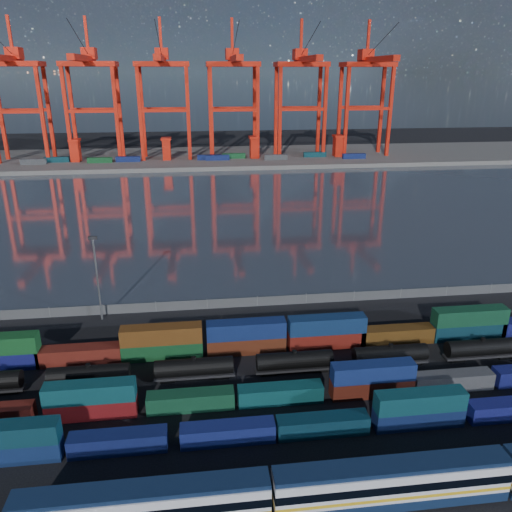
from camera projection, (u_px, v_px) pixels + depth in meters
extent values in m
plane|color=black|center=(281.00, 388.00, 74.06)|extent=(700.00, 700.00, 0.00)
plane|color=#303946|center=(229.00, 209.00, 171.83)|extent=(700.00, 700.00, 0.00)
cube|color=#514F4C|center=(215.00, 157.00, 269.26)|extent=(700.00, 70.00, 2.00)
cone|color=#1E2630|center=(258.00, 7.00, 1507.50)|extent=(1040.00, 1040.00, 460.00)
cone|color=#1E2630|center=(384.00, 23.00, 1567.57)|extent=(960.00, 960.00, 380.00)
cone|color=#1E2630|center=(486.00, 38.00, 1621.85)|extent=(840.00, 840.00, 300.00)
cube|color=silver|center=(144.00, 506.00, 50.26)|extent=(25.61, 3.07, 3.89)
cube|color=#10203C|center=(142.00, 490.00, 49.50)|extent=(25.61, 2.77, 0.51)
cube|color=black|center=(144.00, 503.00, 50.12)|extent=(25.63, 3.17, 1.02)
cube|color=silver|center=(391.00, 482.00, 53.26)|extent=(25.61, 3.07, 3.89)
cube|color=#10203C|center=(390.00, 497.00, 53.97)|extent=(25.61, 3.13, 1.23)
cube|color=#10203C|center=(393.00, 466.00, 52.50)|extent=(25.61, 2.77, 0.51)
cube|color=gold|center=(391.00, 488.00, 53.55)|extent=(25.63, 3.17, 0.37)
cube|color=black|center=(392.00, 479.00, 53.12)|extent=(25.63, 3.17, 1.02)
cube|color=black|center=(308.00, 509.00, 53.13)|extent=(3.07, 2.05, 0.72)
cube|color=black|center=(467.00, 493.00, 55.20)|extent=(3.07, 2.05, 0.72)
cube|color=navy|center=(11.00, 451.00, 59.95)|extent=(11.97, 2.43, 2.59)
cube|color=#0C3340|center=(7.00, 434.00, 59.05)|extent=(11.97, 2.43, 2.59)
cube|color=#101A52|center=(118.00, 442.00, 61.41)|extent=(11.97, 2.43, 2.59)
cube|color=navy|center=(228.00, 433.00, 62.98)|extent=(11.97, 2.43, 2.59)
cube|color=#0B2B3B|center=(323.00, 425.00, 64.39)|extent=(11.97, 2.43, 2.59)
cube|color=#0F1E4D|center=(418.00, 417.00, 65.89)|extent=(11.97, 2.43, 2.59)
cube|color=#0E404A|center=(420.00, 401.00, 64.99)|extent=(11.97, 2.43, 2.59)
cube|color=navy|center=(510.00, 409.00, 67.40)|extent=(11.97, 2.43, 2.59)
cube|color=maroon|center=(92.00, 408.00, 67.63)|extent=(12.06, 2.45, 2.61)
cube|color=#0E434B|center=(90.00, 392.00, 66.73)|extent=(12.06, 2.45, 2.61)
cube|color=#124329|center=(191.00, 401.00, 69.17)|extent=(12.06, 2.45, 2.61)
cube|color=#0E4549|center=(280.00, 394.00, 70.63)|extent=(12.06, 2.45, 2.61)
cube|color=#5D1E12|center=(372.00, 387.00, 72.18)|extent=(12.06, 2.45, 2.61)
cube|color=navy|center=(373.00, 371.00, 71.28)|extent=(12.06, 2.45, 2.61)
cube|color=#444549|center=(452.00, 381.00, 73.60)|extent=(12.06, 2.45, 2.61)
cube|color=maroon|center=(80.00, 355.00, 80.17)|extent=(13.10, 2.66, 2.84)
cube|color=#124520|center=(163.00, 350.00, 81.69)|extent=(13.10, 2.66, 2.84)
cube|color=brown|center=(161.00, 334.00, 80.71)|extent=(13.10, 2.66, 2.84)
cube|color=#552111|center=(246.00, 344.00, 83.28)|extent=(13.10, 2.66, 2.84)
cube|color=navy|center=(246.00, 329.00, 82.30)|extent=(13.10, 2.66, 2.84)
cube|color=maroon|center=(326.00, 339.00, 84.87)|extent=(13.10, 2.66, 2.84)
cube|color=navy|center=(327.00, 324.00, 83.89)|extent=(13.10, 2.66, 2.84)
cube|color=#543310|center=(395.00, 335.00, 86.29)|extent=(13.10, 2.66, 2.84)
cube|color=#0B2D3C|center=(468.00, 330.00, 87.82)|extent=(13.10, 2.66, 2.84)
cube|color=#12442A|center=(470.00, 316.00, 86.84)|extent=(13.10, 2.66, 2.84)
cube|color=black|center=(10.00, 390.00, 73.18)|extent=(2.28, 1.64, 0.55)
cylinder|color=black|center=(89.00, 374.00, 73.87)|extent=(11.84, 2.64, 2.64)
cylinder|color=black|center=(88.00, 366.00, 73.37)|extent=(0.73, 0.73, 0.46)
cube|color=black|center=(90.00, 382.00, 74.37)|extent=(12.30, 1.82, 0.36)
cube|color=black|center=(62.00, 386.00, 74.03)|extent=(2.28, 1.64, 0.55)
cube|color=black|center=(118.00, 382.00, 74.97)|extent=(2.28, 1.64, 0.55)
cylinder|color=black|center=(194.00, 367.00, 75.66)|extent=(11.84, 2.64, 2.64)
cylinder|color=black|center=(194.00, 359.00, 75.16)|extent=(0.73, 0.73, 0.46)
cube|color=black|center=(195.00, 375.00, 76.17)|extent=(12.30, 1.82, 0.36)
cube|color=black|center=(168.00, 379.00, 75.82)|extent=(2.28, 1.64, 0.55)
cube|color=black|center=(221.00, 375.00, 76.76)|extent=(2.28, 1.64, 0.55)
cylinder|color=black|center=(294.00, 360.00, 77.45)|extent=(11.84, 2.64, 2.64)
cylinder|color=black|center=(295.00, 352.00, 76.95)|extent=(0.73, 0.73, 0.46)
cube|color=black|center=(294.00, 368.00, 77.96)|extent=(12.30, 1.82, 0.36)
cube|color=black|center=(268.00, 372.00, 77.61)|extent=(2.28, 1.64, 0.55)
cube|color=black|center=(320.00, 368.00, 78.56)|extent=(2.28, 1.64, 0.55)
cylinder|color=black|center=(390.00, 354.00, 79.24)|extent=(11.84, 2.64, 2.64)
cylinder|color=black|center=(391.00, 346.00, 78.74)|extent=(0.73, 0.73, 0.46)
cube|color=black|center=(389.00, 362.00, 79.75)|extent=(12.30, 1.82, 0.36)
cube|color=black|center=(364.00, 365.00, 79.40)|extent=(2.28, 1.64, 0.55)
cube|color=black|center=(414.00, 362.00, 80.35)|extent=(2.28, 1.64, 0.55)
cylinder|color=black|center=(482.00, 347.00, 81.04)|extent=(11.84, 2.64, 2.64)
cylinder|color=black|center=(483.00, 339.00, 80.53)|extent=(0.73, 0.73, 0.46)
cube|color=black|center=(480.00, 355.00, 81.54)|extent=(12.30, 1.82, 0.36)
cube|color=black|center=(456.00, 359.00, 81.19)|extent=(2.28, 1.64, 0.55)
cube|color=black|center=(503.00, 355.00, 82.14)|extent=(2.28, 1.64, 0.55)
cube|color=#595B5E|center=(257.00, 302.00, 99.79)|extent=(160.00, 0.06, 2.00)
cylinder|color=slate|center=(50.00, 312.00, 95.13)|extent=(0.12, 0.12, 2.20)
cylinder|color=slate|center=(103.00, 309.00, 96.28)|extent=(0.12, 0.12, 2.20)
cylinder|color=slate|center=(156.00, 307.00, 97.44)|extent=(0.12, 0.12, 2.20)
cylinder|color=slate|center=(207.00, 304.00, 98.60)|extent=(0.12, 0.12, 2.20)
cylinder|color=slate|center=(257.00, 301.00, 99.75)|extent=(0.12, 0.12, 2.20)
cylinder|color=slate|center=(306.00, 298.00, 100.91)|extent=(0.12, 0.12, 2.20)
cylinder|color=slate|center=(354.00, 296.00, 102.06)|extent=(0.12, 0.12, 2.20)
cylinder|color=slate|center=(401.00, 293.00, 103.22)|extent=(0.12, 0.12, 2.20)
cylinder|color=slate|center=(446.00, 291.00, 104.38)|extent=(0.12, 0.12, 2.20)
cylinder|color=slate|center=(491.00, 289.00, 105.53)|extent=(0.12, 0.12, 2.20)
cylinder|color=slate|center=(98.00, 280.00, 92.04)|extent=(0.36, 0.36, 16.00)
cube|color=black|center=(93.00, 238.00, 89.17)|extent=(1.60, 0.40, 0.60)
cube|color=red|center=(1.00, 115.00, 250.27)|extent=(1.71, 1.71, 48.03)
cube|color=red|center=(42.00, 117.00, 241.06)|extent=(1.71, 1.71, 48.03)
cube|color=red|center=(49.00, 115.00, 252.98)|extent=(1.71, 1.71, 48.03)
cube|color=red|center=(16.00, 112.00, 238.87)|extent=(23.48, 1.49, 1.49)
cube|color=red|center=(25.00, 110.00, 250.80)|extent=(23.48, 1.49, 1.49)
cube|color=red|center=(13.00, 64.00, 237.36)|extent=(26.68, 14.94, 2.35)
cube|color=red|center=(3.00, 58.00, 224.69)|extent=(3.20, 51.23, 2.67)
cube|color=red|center=(14.00, 53.00, 239.67)|extent=(6.40, 8.54, 5.34)
cube|color=red|center=(10.00, 35.00, 234.92)|extent=(1.28, 1.28, 17.08)
cube|color=red|center=(67.00, 116.00, 242.39)|extent=(1.71, 1.71, 48.03)
cube|color=red|center=(73.00, 114.00, 254.32)|extent=(1.71, 1.71, 48.03)
cube|color=red|center=(117.00, 116.00, 245.10)|extent=(1.71, 1.71, 48.03)
cube|color=red|center=(120.00, 114.00, 257.03)|extent=(1.71, 1.71, 48.03)
cube|color=red|center=(91.00, 111.00, 242.92)|extent=(23.48, 1.49, 1.49)
cube|color=red|center=(96.00, 109.00, 254.84)|extent=(23.48, 1.49, 1.49)
cube|color=red|center=(89.00, 64.00, 241.40)|extent=(26.68, 14.94, 2.35)
cube|color=red|center=(83.00, 58.00, 228.74)|extent=(3.20, 51.23, 2.67)
cube|color=red|center=(89.00, 53.00, 243.72)|extent=(6.40, 8.54, 5.34)
cube|color=red|center=(87.00, 35.00, 238.96)|extent=(1.28, 1.28, 17.08)
cylinder|color=black|center=(80.00, 40.00, 223.77)|extent=(0.26, 43.93, 14.49)
cube|color=red|center=(140.00, 116.00, 246.43)|extent=(1.71, 1.71, 48.03)
cube|color=red|center=(143.00, 114.00, 258.36)|extent=(1.71, 1.71, 48.03)
cube|color=red|center=(188.00, 115.00, 249.15)|extent=(1.71, 1.71, 48.03)
cube|color=red|center=(188.00, 113.00, 261.07)|extent=(1.71, 1.71, 48.03)
cube|color=red|center=(164.00, 110.00, 246.96)|extent=(23.48, 1.49, 1.49)
cube|color=red|center=(165.00, 109.00, 258.89)|extent=(23.48, 1.49, 1.49)
cube|color=red|center=(162.00, 64.00, 245.45)|extent=(26.68, 14.94, 2.35)
cube|color=red|center=(160.00, 59.00, 232.78)|extent=(3.20, 51.23, 2.67)
cube|color=red|center=(162.00, 54.00, 247.76)|extent=(6.40, 8.54, 5.34)
cube|color=red|center=(160.00, 36.00, 243.01)|extent=(1.28, 1.28, 17.08)
cylinder|color=black|center=(159.00, 41.00, 227.82)|extent=(0.26, 43.93, 14.49)
cube|color=red|center=(211.00, 115.00, 250.48)|extent=(1.71, 1.71, 48.03)
cube|color=red|center=(210.00, 113.00, 262.41)|extent=(1.71, 1.71, 48.03)
cube|color=red|center=(258.00, 115.00, 253.19)|extent=(1.71, 1.71, 48.03)
cube|color=red|center=(255.00, 113.00, 265.12)|extent=(1.71, 1.71, 48.03)
cube|color=red|center=(234.00, 110.00, 251.01)|extent=(23.48, 1.49, 1.49)
cube|color=red|center=(232.00, 108.00, 262.93)|extent=(23.48, 1.49, 1.49)
cube|color=red|center=(233.00, 64.00, 249.49)|extent=(26.68, 14.94, 2.35)
cube|color=red|center=(235.00, 59.00, 236.83)|extent=(3.20, 51.23, 2.67)
cube|color=red|center=(232.00, 54.00, 251.81)|extent=(6.40, 8.54, 5.34)
cube|color=red|center=(232.00, 37.00, 247.05)|extent=(1.28, 1.28, 17.08)
cylinder|color=black|center=(235.00, 42.00, 231.86)|extent=(0.26, 43.93, 14.49)
cube|color=red|center=(280.00, 114.00, 254.52)|extent=(1.71, 1.71, 48.03)
cube|color=red|center=(276.00, 112.00, 266.45)|extent=(1.71, 1.71, 48.03)
cube|color=red|center=(325.00, 114.00, 257.24)|extent=(1.71, 1.71, 48.03)
cube|color=red|center=(319.00, 112.00, 269.16)|extent=(1.71, 1.71, 48.03)
cube|color=red|center=(303.00, 109.00, 255.05)|extent=(23.48, 1.49, 1.49)
cube|color=red|center=(298.00, 108.00, 266.98)|extent=(23.48, 1.49, 1.49)
cube|color=red|center=(301.00, 64.00, 253.54)|extent=(26.68, 14.94, 2.35)
cube|color=red|center=(307.00, 59.00, 240.88)|extent=(3.20, 51.23, 2.67)
cube|color=red|center=(300.00, 54.00, 255.85)|extent=(6.40, 8.54, 5.34)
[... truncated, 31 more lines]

